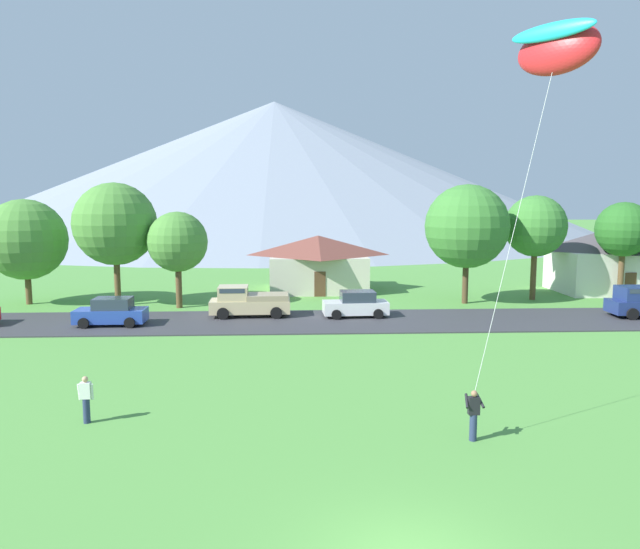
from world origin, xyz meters
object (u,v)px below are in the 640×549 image
at_px(tree_left_of_center, 624,230).
at_px(tree_far_right, 178,242).
at_px(house_left_center, 611,259).
at_px(tree_right_of_center, 467,226).
at_px(parked_car_blue_west_end, 111,312).
at_px(parked_car_white_mid_east, 356,305).
at_px(kite_flyer_with_kite, 556,55).
at_px(house_leftmost, 318,262).
at_px(tree_center, 26,240).
at_px(tree_near_right, 535,226).
at_px(tree_near_left, 115,224).
at_px(watcher_person, 86,399).
at_px(pickup_truck_sand_west_side, 248,301).

height_order(tree_left_of_center, tree_far_right, tree_left_of_center).
height_order(house_left_center, tree_right_of_center, tree_right_of_center).
height_order(parked_car_blue_west_end, parked_car_white_mid_east, same).
height_order(tree_right_of_center, kite_flyer_with_kite, kite_flyer_with_kite).
bearing_deg(house_leftmost, house_left_center, -4.89).
bearing_deg(kite_flyer_with_kite, house_leftmost, 103.21).
bearing_deg(kite_flyer_with_kite, parked_car_blue_west_end, 142.31).
bearing_deg(tree_left_of_center, house_left_center, 73.54).
bearing_deg(parked_car_blue_west_end, tree_left_of_center, 12.94).
relative_size(house_leftmost, tree_center, 1.11).
relative_size(tree_left_of_center, tree_right_of_center, 0.85).
bearing_deg(tree_near_right, tree_near_left, -177.98).
distance_m(tree_far_right, watcher_person, 22.77).
distance_m(tree_near_right, parked_car_blue_west_end, 31.08).
distance_m(tree_left_of_center, pickup_truck_sand_west_side, 29.18).
height_order(tree_near_left, pickup_truck_sand_west_side, tree_near_left).
xyz_separation_m(tree_left_of_center, parked_car_white_mid_east, (-21.18, -6.35, -4.50)).
relative_size(house_leftmost, tree_near_right, 1.08).
distance_m(house_left_center, parked_car_blue_west_end, 39.37).
relative_size(tree_near_left, tree_far_right, 1.30).
xyz_separation_m(tree_near_right, watcher_person, (-25.69, -24.69, -4.76)).
height_order(parked_car_blue_west_end, kite_flyer_with_kite, kite_flyer_with_kite).
xyz_separation_m(tree_left_of_center, tree_near_right, (-6.84, 0.08, 0.26)).
bearing_deg(tree_right_of_center, tree_near_right, 13.50).
distance_m(house_leftmost, tree_left_of_center, 24.02).
distance_m(tree_center, pickup_truck_sand_west_side, 17.87).
relative_size(tree_right_of_center, tree_far_right, 1.28).
bearing_deg(parked_car_white_mid_east, tree_near_right, 24.16).
relative_size(tree_near_left, parked_car_white_mid_east, 2.08).
bearing_deg(tree_left_of_center, parked_car_white_mid_east, -163.32).
height_order(tree_center, parked_car_white_mid_east, tree_center).
height_order(tree_near_left, tree_center, tree_near_left).
bearing_deg(tree_near_left, tree_right_of_center, -0.58).
height_order(tree_center, parked_car_blue_west_end, tree_center).
distance_m(parked_car_blue_west_end, kite_flyer_with_kite, 28.15).
bearing_deg(tree_near_left, house_leftmost, 24.30).
relative_size(tree_left_of_center, parked_car_blue_west_end, 1.78).
bearing_deg(tree_far_right, parked_car_blue_west_end, -115.62).
bearing_deg(tree_near_right, tree_right_of_center, -166.50).
height_order(house_left_center, kite_flyer_with_kite, kite_flyer_with_kite).
distance_m(tree_right_of_center, parked_car_blue_west_end, 25.36).
bearing_deg(house_left_center, house_leftmost, 175.11).
relative_size(house_left_center, tree_near_left, 1.05).
distance_m(tree_near_left, tree_far_right, 4.92).
bearing_deg(pickup_truck_sand_west_side, tree_far_right, 144.20).
height_order(tree_near_left, tree_left_of_center, tree_near_left).
bearing_deg(pickup_truck_sand_west_side, kite_flyer_with_kite, -56.26).
bearing_deg(parked_car_white_mid_east, house_leftmost, 99.23).
bearing_deg(tree_right_of_center, house_left_center, 19.87).
distance_m(tree_near_right, watcher_person, 35.95).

